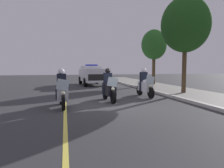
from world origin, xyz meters
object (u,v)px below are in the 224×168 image
Objects in this scene: police_motorcycle_trailing at (145,85)px; police_motorcycle_lead_left at (62,91)px; police_motorcycle_lead_right at (109,88)px; tree_mid_block at (185,25)px; tree_far_back at (154,45)px; police_suv at (92,74)px.

police_motorcycle_lead_left is at bearing -65.82° from police_motorcycle_trailing.
tree_mid_block is at bearing 106.97° from police_motorcycle_lead_right.
police_motorcycle_lead_left is at bearing -70.97° from tree_mid_block.
tree_mid_block is 1.16× the size of tree_far_back.
police_motorcycle_trailing is 0.43× the size of police_suv.
police_motorcycle_trailing is 8.83m from tree_far_back.
tree_mid_block is (-1.66, 5.42, 3.79)m from police_motorcycle_lead_right.
police_motorcycle_lead_left is 11.26m from police_suv.
tree_mid_block is 6.79m from tree_far_back.
tree_mid_block is at bearing 99.93° from police_motorcycle_trailing.
police_motorcycle_lead_right is 2.72m from police_motorcycle_trailing.
police_motorcycle_lead_left is 0.35× the size of tree_mid_block.
police_motorcycle_lead_left is 13.21m from tree_far_back.
tree_far_back reaches higher than police_motorcycle_lead_right.
police_motorcycle_lead_left is 1.00× the size of police_motorcycle_lead_right.
police_motorcycle_lead_right is 0.43× the size of police_suv.
tree_far_back is at bearing 142.68° from police_motorcycle_lead_right.
tree_mid_block reaches higher than police_suv.
police_suv is 6.81m from tree_far_back.
tree_far_back reaches higher than police_motorcycle_trailing.
tree_far_back is (-8.36, 6.37, 3.26)m from police_motorcycle_lead_right.
police_motorcycle_trailing is 0.35× the size of tree_mid_block.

